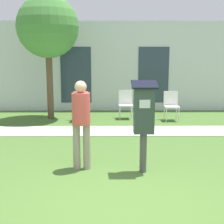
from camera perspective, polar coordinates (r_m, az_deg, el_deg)
The scene contains 9 objects.
ground_plane at distance 4.55m, azimuth 2.03°, elevation -15.85°, with size 40.00×40.00×0.00m, color #476B2D.
sidewalk at distance 8.36m, azimuth 0.85°, elevation -3.48°, with size 12.00×1.10×0.02m.
building_facade at distance 11.43m, azimuth 0.49°, elevation 8.30°, with size 10.00×0.26×3.20m.
parking_meter at distance 5.30m, azimuth 5.84°, elevation -0.50°, with size 0.44×0.31×1.59m.
person_standing at distance 5.47m, azimuth -5.66°, elevation -1.10°, with size 0.32×0.32×1.58m.
outdoor_chair_left at distance 9.65m, azimuth -5.76°, elevation 1.49°, with size 0.44×0.44×0.90m.
outdoor_chair_middle at distance 10.02m, azimuth 2.50°, elevation 1.85°, with size 0.44×0.44×0.90m.
outdoor_chair_right at distance 9.89m, azimuth 10.77°, elevation 1.57°, with size 0.44×0.44×0.90m.
tree at distance 10.05m, azimuth -11.66°, elevation 14.92°, with size 1.90×1.90×3.82m.
Camera 1 is at (-0.19, -4.08, 2.01)m, focal length 50.00 mm.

